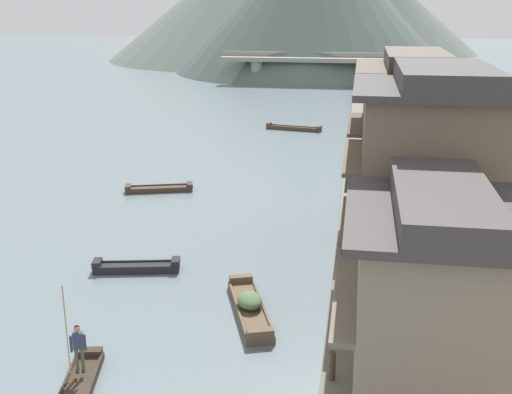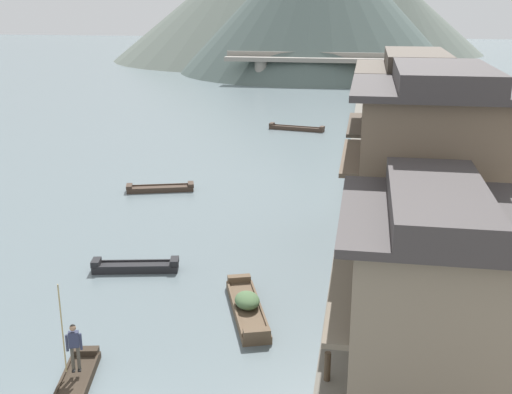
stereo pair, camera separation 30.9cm
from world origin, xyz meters
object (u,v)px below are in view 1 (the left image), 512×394
house_waterfront_nearest (434,291)px  boat_moored_nearest (294,128)px  mooring_post_dock_mid (343,244)px  mooring_post_dock_near (332,366)px  boatman_person (77,343)px  boat_moored_far (250,307)px  house_waterfront_tall (410,144)px  stone_bridge (311,64)px  boat_moored_third (137,267)px  house_waterfront_second (435,182)px  boat_moored_second (159,189)px

house_waterfront_nearest → boat_moored_nearest: bearing=101.5°
mooring_post_dock_mid → mooring_post_dock_near: bearing=-90.0°
boatman_person → boat_moored_far: bearing=50.6°
house_waterfront_tall → stone_bridge: bearing=99.0°
stone_bridge → house_waterfront_tall: bearing=-81.0°
house_waterfront_nearest → mooring_post_dock_mid: size_ratio=6.70×
house_waterfront_tall → mooring_post_dock_mid: house_waterfront_tall is taller
boat_moored_nearest → house_waterfront_tall: house_waterfront_tall is taller
boatman_person → house_waterfront_tall: bearing=53.8°
boat_moored_third → stone_bridge: size_ratio=0.15×
boat_moored_far → house_waterfront_tall: size_ratio=0.57×
mooring_post_dock_mid → stone_bridge: bearing=95.9°
boat_moored_far → mooring_post_dock_near: 6.03m
boat_moored_far → mooring_post_dock_near: (3.39, -4.93, 0.79)m
boatman_person → mooring_post_dock_mid: (7.88, 10.62, -0.33)m
boat_moored_third → mooring_post_dock_mid: 9.34m
house_waterfront_nearest → mooring_post_dock_near: size_ratio=7.06×
boat_moored_third → stone_bridge: (2.44, 66.47, 2.81)m
house_waterfront_second → mooring_post_dock_near: 9.06m
boat_moored_third → house_waterfront_tall: size_ratio=0.45×
boat_moored_second → boat_moored_far: size_ratio=0.86×
house_waterfront_tall → mooring_post_dock_near: 15.08m
house_waterfront_nearest → house_waterfront_tall: bearing=89.5°
boat_moored_far → mooring_post_dock_near: bearing=-55.5°
boat_moored_nearest → house_waterfront_second: (9.01, -34.04, 4.74)m
boat_moored_nearest → boat_moored_far: size_ratio=1.06×
mooring_post_dock_near → boat_moored_second: bearing=120.4°
boat_moored_far → house_waterfront_tall: house_waterfront_tall is taller
house_waterfront_nearest → house_waterfront_second: (0.65, 7.05, 1.29)m
boat_moored_third → mooring_post_dock_mid: (9.08, 1.99, 0.92)m
house_waterfront_nearest → house_waterfront_second: bearing=84.7°
boat_moored_far → mooring_post_dock_mid: bearing=56.6°
mooring_post_dock_mid → boat_moored_third: bearing=-167.6°
boatman_person → house_waterfront_second: size_ratio=0.35×
mooring_post_dock_mid → house_waterfront_tall: bearing=54.9°
house_waterfront_second → mooring_post_dock_mid: bearing=142.8°
boat_moored_third → house_waterfront_nearest: (11.91, -7.69, 3.43)m
mooring_post_dock_mid → boatman_person: bearing=-126.6°
stone_bridge → house_waterfront_nearest: bearing=-82.7°
boatman_person → mooring_post_dock_mid: bearing=53.4°
boat_moored_third → boat_moored_second: bearing=103.0°
house_waterfront_second → boat_moored_nearest: bearing=104.8°
house_waterfront_nearest → stone_bridge: house_waterfront_nearest is taller
boat_moored_second → mooring_post_dock_near: (11.90, -20.27, 0.92)m
boat_moored_far → house_waterfront_second: 8.65m
boatman_person → stone_bridge: size_ratio=0.12×
boat_moored_second → mooring_post_dock_mid: 15.70m
house_waterfront_nearest → house_waterfront_tall: 13.95m
mooring_post_dock_mid → stone_bridge: 64.84m
boat_moored_far → mooring_post_dock_mid: 6.21m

